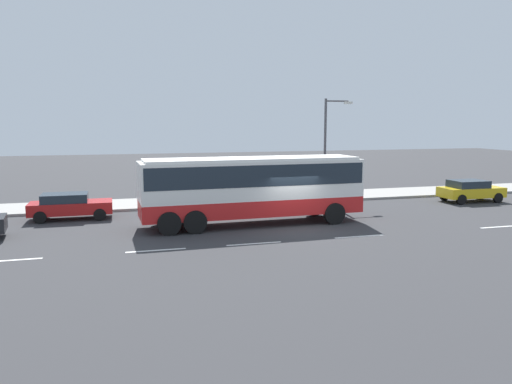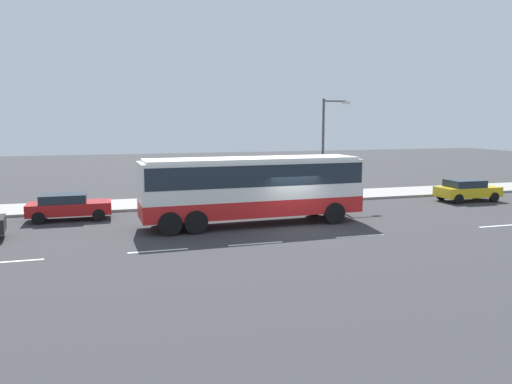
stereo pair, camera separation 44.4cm
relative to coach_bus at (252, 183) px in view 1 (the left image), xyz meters
name	(u,v)px [view 1 (the left image)]	position (x,y,z in m)	size (l,w,h in m)	color
ground_plane	(295,228)	(1.79, -1.42, -2.10)	(120.00, 120.00, 0.00)	#333335
sidewalk_curb	(248,199)	(1.79, 7.51, -2.02)	(80.00, 4.00, 0.15)	gray
lane_centreline	(281,242)	(0.20, -3.94, -2.09)	(37.59, 0.16, 0.01)	white
coach_bus	(252,183)	(0.00, 0.00, 0.00)	(11.19, 3.04, 3.37)	red
car_red_compact	(70,205)	(-8.98, 3.94, -1.34)	(4.22, 1.88, 1.39)	#B21919
car_yellow_taxi	(470,190)	(15.50, 3.11, -1.34)	(4.03, 1.98, 1.41)	gold
pedestrian_near_curb	(181,187)	(-2.58, 7.61, -1.05)	(0.32, 0.32, 1.57)	#38334C
street_lamp	(328,141)	(6.61, 5.71, 1.80)	(1.88, 0.24, 6.44)	#47474C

